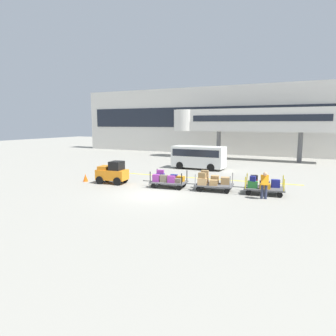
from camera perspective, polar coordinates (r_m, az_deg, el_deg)
ground_plane at (r=17.80m, az=-3.01°, el=-5.11°), size 120.00×120.00×0.00m
apron_lead_line at (r=23.11m, az=6.77°, el=-1.98°), size 14.11×1.24×0.01m
terminal_building at (r=41.98m, az=14.44°, el=8.80°), size 50.16×2.51×9.18m
jet_bridge at (r=35.91m, az=14.06°, el=8.79°), size 18.51×3.00×5.86m
baggage_tug at (r=21.30m, az=-10.53°, el=-0.91°), size 2.22×1.45×1.58m
baggage_cart_lead at (r=19.70m, az=-0.06°, el=-2.22°), size 3.07×1.67×1.10m
baggage_cart_middle at (r=19.02m, az=8.40°, el=-2.57°), size 3.07×1.67×1.21m
baggage_cart_tail at (r=18.72m, az=17.60°, el=-3.18°), size 3.07×1.67×1.11m
baggage_handler at (r=17.42m, az=17.92°, el=-2.90°), size 0.49×0.51×1.56m
shuttle_van at (r=27.74m, az=5.84°, el=2.36°), size 4.81×1.98×2.10m
safety_cone_near at (r=22.55m, az=-15.46°, el=-1.79°), size 0.36×0.36×0.55m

